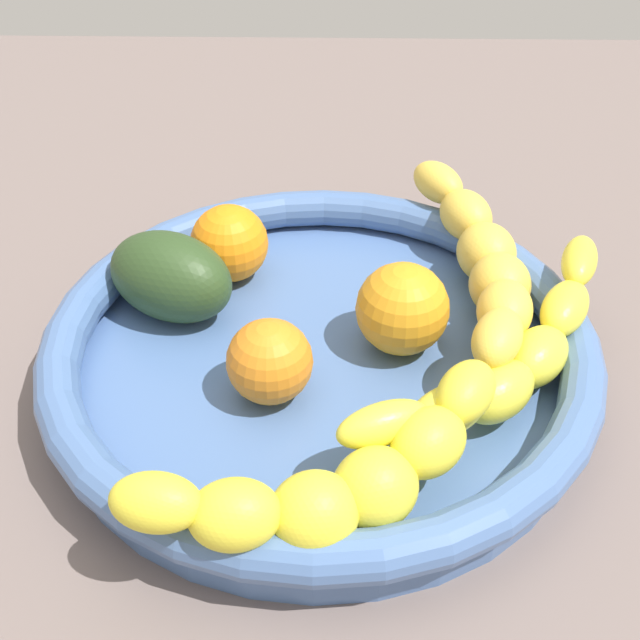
{
  "coord_description": "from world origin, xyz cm",
  "views": [
    {
      "loc": [
        38.14,
        0.77,
        38.54
      ],
      "look_at": [
        0.0,
        0.0,
        7.79
      ],
      "focal_mm": 46.19,
      "sensor_mm": 36.0,
      "label": 1
    }
  ],
  "objects_px": {
    "banana_draped_left": "(510,359)",
    "orange_mid_left": "(270,361)",
    "avocado_dark": "(171,277)",
    "banana_arching_top": "(483,261)",
    "orange_mid_right": "(402,309)",
    "fruit_bowl": "(320,352)",
    "orange_front": "(229,243)",
    "banana_draped_right": "(336,480)"
  },
  "relations": [
    {
      "from": "banana_draped_left",
      "to": "orange_mid_left",
      "type": "distance_m",
      "value": 0.14
    },
    {
      "from": "banana_draped_left",
      "to": "avocado_dark",
      "type": "bearing_deg",
      "value": -110.42
    },
    {
      "from": "avocado_dark",
      "to": "banana_arching_top",
      "type": "bearing_deg",
      "value": 94.85
    },
    {
      "from": "orange_mid_left",
      "to": "orange_mid_right",
      "type": "relative_size",
      "value": 0.87
    },
    {
      "from": "fruit_bowl",
      "to": "banana_draped_left",
      "type": "distance_m",
      "value": 0.12
    },
    {
      "from": "orange_front",
      "to": "orange_mid_right",
      "type": "bearing_deg",
      "value": 57.34
    },
    {
      "from": "banana_draped_right",
      "to": "orange_mid_right",
      "type": "distance_m",
      "value": 0.14
    },
    {
      "from": "orange_front",
      "to": "avocado_dark",
      "type": "relative_size",
      "value": 0.62
    },
    {
      "from": "fruit_bowl",
      "to": "banana_arching_top",
      "type": "bearing_deg",
      "value": 120.49
    },
    {
      "from": "banana_draped_right",
      "to": "avocado_dark",
      "type": "relative_size",
      "value": 2.26
    },
    {
      "from": "fruit_bowl",
      "to": "orange_mid_left",
      "type": "distance_m",
      "value": 0.05
    },
    {
      "from": "avocado_dark",
      "to": "orange_front",
      "type": "bearing_deg",
      "value": 141.16
    },
    {
      "from": "banana_draped_left",
      "to": "orange_mid_left",
      "type": "height_order",
      "value": "banana_draped_left"
    },
    {
      "from": "fruit_bowl",
      "to": "orange_mid_left",
      "type": "bearing_deg",
      "value": -41.24
    },
    {
      "from": "banana_draped_left",
      "to": "orange_front",
      "type": "height_order",
      "value": "orange_front"
    },
    {
      "from": "banana_draped_left",
      "to": "orange_mid_right",
      "type": "height_order",
      "value": "orange_mid_right"
    },
    {
      "from": "orange_mid_right",
      "to": "avocado_dark",
      "type": "bearing_deg",
      "value": -102.1
    },
    {
      "from": "orange_mid_right",
      "to": "banana_arching_top",
      "type": "bearing_deg",
      "value": 131.22
    },
    {
      "from": "fruit_bowl",
      "to": "banana_draped_left",
      "type": "xyz_separation_m",
      "value": [
        0.03,
        0.11,
        0.02
      ]
    },
    {
      "from": "banana_draped_left",
      "to": "orange_front",
      "type": "bearing_deg",
      "value": -124.41
    },
    {
      "from": "banana_draped_left",
      "to": "fruit_bowl",
      "type": "bearing_deg",
      "value": -106.18
    },
    {
      "from": "banana_arching_top",
      "to": "orange_mid_right",
      "type": "distance_m",
      "value": 0.07
    },
    {
      "from": "orange_front",
      "to": "avocado_dark",
      "type": "height_order",
      "value": "avocado_dark"
    },
    {
      "from": "banana_draped_right",
      "to": "orange_mid_right",
      "type": "xyz_separation_m",
      "value": [
        -0.14,
        0.04,
        -0.0
      ]
    },
    {
      "from": "orange_front",
      "to": "banana_draped_left",
      "type": "bearing_deg",
      "value": 55.59
    },
    {
      "from": "fruit_bowl",
      "to": "orange_front",
      "type": "height_order",
      "value": "orange_front"
    },
    {
      "from": "orange_front",
      "to": "orange_mid_left",
      "type": "distance_m",
      "value": 0.12
    },
    {
      "from": "orange_mid_left",
      "to": "orange_mid_right",
      "type": "height_order",
      "value": "orange_mid_right"
    },
    {
      "from": "banana_draped_right",
      "to": "orange_mid_right",
      "type": "height_order",
      "value": "orange_mid_right"
    },
    {
      "from": "fruit_bowl",
      "to": "banana_draped_right",
      "type": "bearing_deg",
      "value": 4.62
    },
    {
      "from": "banana_arching_top",
      "to": "orange_front",
      "type": "height_order",
      "value": "same"
    },
    {
      "from": "banana_arching_top",
      "to": "avocado_dark",
      "type": "xyz_separation_m",
      "value": [
        0.02,
        -0.2,
        -0.0
      ]
    },
    {
      "from": "orange_mid_left",
      "to": "avocado_dark",
      "type": "height_order",
      "value": "avocado_dark"
    },
    {
      "from": "fruit_bowl",
      "to": "orange_front",
      "type": "xyz_separation_m",
      "value": [
        -0.09,
        -0.06,
        0.02
      ]
    },
    {
      "from": "banana_draped_left",
      "to": "orange_mid_right",
      "type": "bearing_deg",
      "value": -127.63
    },
    {
      "from": "fruit_bowl",
      "to": "banana_arching_top",
      "type": "height_order",
      "value": "banana_arching_top"
    },
    {
      "from": "orange_mid_left",
      "to": "fruit_bowl",
      "type": "bearing_deg",
      "value": 138.76
    },
    {
      "from": "orange_front",
      "to": "orange_mid_right",
      "type": "height_order",
      "value": "orange_mid_right"
    },
    {
      "from": "banana_arching_top",
      "to": "orange_mid_left",
      "type": "bearing_deg",
      "value": -54.82
    },
    {
      "from": "banana_draped_left",
      "to": "orange_front",
      "type": "xyz_separation_m",
      "value": [
        -0.12,
        -0.17,
        -0.0
      ]
    },
    {
      "from": "fruit_bowl",
      "to": "banana_draped_left",
      "type": "bearing_deg",
      "value": 73.82
    },
    {
      "from": "banana_draped_left",
      "to": "banana_draped_right",
      "type": "height_order",
      "value": "banana_draped_right"
    }
  ]
}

